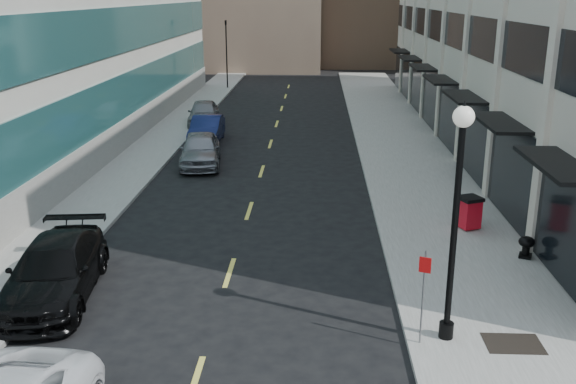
# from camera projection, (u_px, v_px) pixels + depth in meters

# --- Properties ---
(sidewalk_right) EXTENTS (5.00, 80.00, 0.15)m
(sidewalk_right) POSITION_uv_depth(u_px,v_px,m) (415.00, 172.00, 31.28)
(sidewalk_right) COLOR gray
(sidewalk_right) RESTS_ON ground
(sidewalk_left) EXTENTS (3.00, 80.00, 0.15)m
(sidewalk_left) POSITION_uv_depth(u_px,v_px,m) (132.00, 168.00, 31.88)
(sidewalk_left) COLOR gray
(sidewalk_left) RESTS_ON ground
(grate_far) EXTENTS (1.40, 1.00, 0.01)m
(grate_far) POSITION_uv_depth(u_px,v_px,m) (513.00, 344.00, 15.80)
(grate_far) COLOR black
(grate_far) RESTS_ON sidewalk_right
(road_centerline) EXTENTS (0.15, 68.20, 0.01)m
(road_centerline) POSITION_uv_depth(u_px,v_px,m) (256.00, 189.00, 28.76)
(road_centerline) COLOR #D8CC4C
(road_centerline) RESTS_ON ground
(traffic_signal) EXTENTS (0.66, 0.66, 6.98)m
(traffic_signal) POSITION_uv_depth(u_px,v_px,m) (226.00, 25.00, 56.87)
(traffic_signal) COLOR black
(traffic_signal) RESTS_ON ground
(car_black_pickup) EXTENTS (2.91, 5.84, 1.63)m
(car_black_pickup) POSITION_uv_depth(u_px,v_px,m) (54.00, 271.00, 18.34)
(car_black_pickup) COLOR black
(car_black_pickup) RESTS_ON ground
(car_silver_sedan) EXTENTS (2.59, 5.10, 1.67)m
(car_silver_sedan) POSITION_uv_depth(u_px,v_px,m) (200.00, 149.00, 32.47)
(car_silver_sedan) COLOR gray
(car_silver_sedan) RESTS_ON ground
(car_blue_sedan) EXTENTS (1.80, 4.80, 1.57)m
(car_blue_sedan) POSITION_uv_depth(u_px,v_px,m) (207.00, 130.00, 37.44)
(car_blue_sedan) COLOR #141C4B
(car_blue_sedan) RESTS_ON ground
(car_grey_sedan) EXTENTS (2.45, 5.00, 1.64)m
(car_grey_sedan) POSITION_uv_depth(u_px,v_px,m) (204.00, 113.00, 42.37)
(car_grey_sedan) COLOR gray
(car_grey_sedan) RESTS_ON ground
(trash_bin) EXTENTS (0.98, 0.98, 1.21)m
(trash_bin) POSITION_uv_depth(u_px,v_px,m) (469.00, 211.00, 23.37)
(trash_bin) COLOR red
(trash_bin) RESTS_ON sidewalk_right
(lamppost) EXTENTS (0.50, 0.50, 5.99)m
(lamppost) POSITION_uv_depth(u_px,v_px,m) (456.00, 204.00, 15.06)
(lamppost) COLOR black
(lamppost) RESTS_ON sidewalk_right
(sign_post) EXTENTS (0.28, 0.14, 2.45)m
(sign_post) POSITION_uv_depth(u_px,v_px,m) (424.00, 285.00, 15.38)
(sign_post) COLOR slate
(sign_post) RESTS_ON sidewalk_right
(urn_planter) EXTENTS (0.52, 0.52, 0.72)m
(urn_planter) POSITION_uv_depth(u_px,v_px,m) (526.00, 245.00, 20.83)
(urn_planter) COLOR black
(urn_planter) RESTS_ON sidewalk_right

